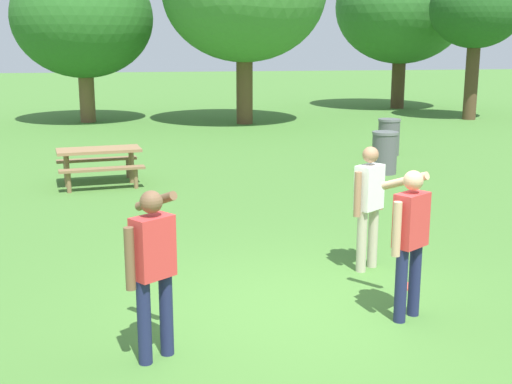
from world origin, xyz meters
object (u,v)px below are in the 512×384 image
at_px(person_catcher, 369,200).
at_px(tree_slender_mid, 476,10).
at_px(person_thrower, 153,262).
at_px(tree_far_right, 402,7).
at_px(picnic_table_near, 99,158).
at_px(trash_can_further_along, 389,137).
at_px(tree_tall_left, 83,18).
at_px(person_bystander, 409,233).
at_px(frisbee, 407,286).
at_px(trash_can_beside_table, 384,153).

bearing_deg(person_catcher, tree_slender_mid, 58.62).
height_order(person_thrower, tree_far_right, tree_far_right).
relative_size(person_thrower, tree_far_right, 0.24).
relative_size(picnic_table_near, trash_can_further_along, 1.97).
relative_size(trash_can_further_along, tree_tall_left, 0.16).
bearing_deg(person_thrower, tree_tall_left, 95.75).
distance_m(person_catcher, tree_slender_mid, 18.78).
relative_size(person_catcher, tree_tall_left, 0.28).
xyz_separation_m(person_catcher, tree_far_right, (8.56, 20.43, 3.45)).
bearing_deg(tree_slender_mid, person_thrower, -124.87).
xyz_separation_m(person_bystander, tree_slender_mid, (9.76, 17.40, 3.13)).
relative_size(frisbee, tree_tall_left, 0.04).
distance_m(tree_tall_left, tree_far_right, 13.69).
distance_m(person_bystander, trash_can_beside_table, 8.21).
bearing_deg(tree_slender_mid, person_bystander, -119.27).
height_order(tree_tall_left, tree_far_right, tree_far_right).
xyz_separation_m(trash_can_further_along, tree_tall_left, (-8.36, 8.93, 3.27)).
distance_m(person_thrower, person_catcher, 3.50).
xyz_separation_m(frisbee, trash_can_further_along, (3.30, 9.26, 0.47)).
height_order(person_catcher, frisbee, person_catcher).
bearing_deg(tree_tall_left, person_catcher, -74.66).
distance_m(trash_can_further_along, tree_tall_left, 12.66).
bearing_deg(person_catcher, trash_can_further_along, 67.28).
height_order(person_bystander, tree_tall_left, tree_tall_left).
bearing_deg(tree_far_right, trash_can_beside_table, -112.79).
distance_m(frisbee, trash_can_further_along, 9.84).
bearing_deg(trash_can_beside_table, person_bystander, -109.00).
relative_size(trash_can_beside_table, tree_slender_mid, 0.17).
relative_size(tree_tall_left, tree_slender_mid, 1.05).
xyz_separation_m(trash_can_beside_table, tree_tall_left, (-7.34, 11.31, 3.27)).
bearing_deg(person_catcher, trash_can_beside_table, 67.44).
relative_size(person_bystander, frisbee, 6.66).
bearing_deg(trash_can_beside_table, frisbee, -108.39).
height_order(trash_can_beside_table, tree_far_right, tree_far_right).
bearing_deg(picnic_table_near, frisbee, -59.21).
bearing_deg(trash_can_beside_table, tree_tall_left, 123.00).
relative_size(person_catcher, frisbee, 6.66).
distance_m(trash_can_further_along, tree_slender_mid, 10.14).
xyz_separation_m(person_catcher, trash_can_beside_table, (2.55, 6.15, -0.46)).
bearing_deg(tree_tall_left, trash_can_beside_table, -57.00).
distance_m(person_thrower, tree_far_right, 25.46).
bearing_deg(picnic_table_near, tree_tall_left, 95.17).
xyz_separation_m(picnic_table_near, tree_tall_left, (-1.03, 11.44, 3.19)).
xyz_separation_m(person_catcher, person_bystander, (-0.11, -1.60, 0.02)).
relative_size(person_catcher, tree_far_right, 0.24).
bearing_deg(picnic_table_near, person_thrower, -83.42).
relative_size(person_catcher, trash_can_further_along, 1.71).
xyz_separation_m(tree_tall_left, tree_slender_mid, (14.43, -1.65, 0.34)).
bearing_deg(tree_far_right, frisbee, -111.39).
distance_m(picnic_table_near, tree_far_right, 19.34).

